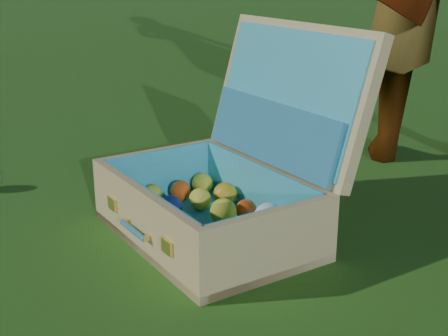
% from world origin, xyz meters
% --- Properties ---
extents(ground, '(60.00, 60.00, 0.00)m').
position_xyz_m(ground, '(0.00, 0.00, 0.00)').
color(ground, '#215114').
rests_on(ground, ground).
extents(suitcase, '(0.67, 0.64, 0.50)m').
position_xyz_m(suitcase, '(0.21, 0.02, 0.14)').
color(suitcase, tan).
rests_on(suitcase, ground).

